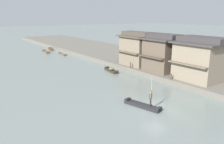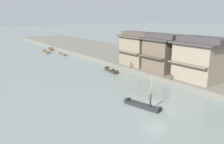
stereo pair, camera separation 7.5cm
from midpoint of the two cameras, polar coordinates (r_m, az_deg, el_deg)
The scene contains 13 objects.
ground_plane at distance 25.92m, azimuth 10.70°, elevation -8.55°, with size 400.00×400.00×0.00m, color gray.
riverbank_right at distance 58.41m, azimuth 1.13°, elevation 4.69°, with size 18.00×110.00×0.74m, color #6B665B.
boat_foreground_poled at distance 25.60m, azimuth 7.58°, elevation -8.30°, with size 1.89×4.48×0.52m.
boatman_person at distance 24.64m, azimuth 9.64°, elevation -5.91°, with size 0.53×0.35×3.04m.
boat_moored_nearest at distance 59.87m, azimuth -12.19°, elevation 4.35°, with size 0.95×4.02×0.34m.
boat_moored_second at distance 40.85m, azimuth -0.12°, elevation 0.48°, with size 1.50×4.02×0.75m.
boat_moored_third at distance 64.53m, azimuth -16.05°, elevation 4.85°, with size 1.31×4.59×0.52m.
boat_moored_far at distance 69.52m, azimuth -14.87°, elevation 5.52°, with size 2.05×5.03×0.38m.
house_waterfront_nearest at distance 35.12m, azimuth 21.50°, elevation 3.04°, with size 7.02×6.91×6.14m.
house_waterfront_second at distance 38.78m, azimuth 12.56°, elevation 4.66°, with size 5.78×5.99×6.14m.
house_waterfront_tall at distance 42.87m, azimuth 6.38°, elevation 5.77°, with size 5.31×6.62×6.14m.
mooring_post_dock_near at distance 34.22m, azimuth 14.58°, elevation -1.13°, with size 0.20×0.20×0.84m, color #473828.
mooring_post_dock_mid at distance 40.54m, azimuth 4.72°, elevation 1.72°, with size 0.20×0.20×0.99m, color #473828.
Camera 2 is at (-17.38, -16.51, 9.84)m, focal length 36.73 mm.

